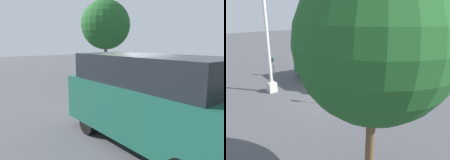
# 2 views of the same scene
# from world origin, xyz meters

# --- Properties ---
(ground_plane) EXTENTS (80.00, 80.00, 0.00)m
(ground_plane) POSITION_xyz_m (0.00, 0.00, 0.00)
(ground_plane) COLOR #4C4C51
(parking_meter_near) EXTENTS (0.22, 0.15, 1.57)m
(parking_meter_near) POSITION_xyz_m (-0.78, 0.64, 1.16)
(parking_meter_near) COLOR #9E9EA3
(parking_meter_near) RESTS_ON ground
(parking_meter_far) EXTENTS (0.22, 0.15, 1.35)m
(parking_meter_far) POSITION_xyz_m (5.53, 0.52, 0.99)
(parking_meter_far) COLOR #9E9EA3
(parking_meter_far) RESTS_ON ground
(lamp_post) EXTENTS (0.44, 0.44, 6.67)m
(lamp_post) POSITION_xyz_m (2.66, 2.00, 2.27)
(lamp_post) COLOR beige
(lamp_post) RESTS_ON ground
(parked_van) EXTENTS (5.17, 2.16, 2.30)m
(parked_van) POSITION_xyz_m (2.00, -1.40, 1.22)
(parked_van) COLOR #195142
(parked_van) RESTS_ON ground
(street_tree) EXTENTS (3.16, 3.16, 5.33)m
(street_tree) POSITION_xyz_m (-5.78, 3.47, 3.74)
(street_tree) COLOR brown
(street_tree) RESTS_ON ground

